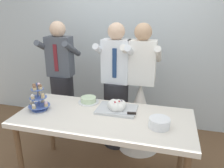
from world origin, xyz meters
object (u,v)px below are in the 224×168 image
cupcake_stand (38,99)px  round_cake (88,100)px  dessert_table (104,122)px  person_groom (116,94)px  plate_stack (159,123)px  person_bride (140,108)px  person_guest (62,87)px  main_cake_tray (117,106)px

cupcake_stand → round_cake: 0.55m
dessert_table → cupcake_stand: size_ratio=5.90×
cupcake_stand → person_groom: bearing=45.8°
plate_stack → person_bride: size_ratio=0.12×
plate_stack → person_bride: (-0.28, 0.77, -0.24)m
round_cake → person_guest: size_ratio=0.14×
person_groom → person_guest: (-0.81, 0.08, 0.00)m
person_groom → person_guest: size_ratio=1.00×
main_cake_tray → person_guest: 1.12m
person_bride → main_cake_tray: bearing=-108.6°
plate_stack → person_groom: bearing=128.6°
cupcake_stand → person_guest: person_guest is taller
cupcake_stand → main_cake_tray: 0.84m
plate_stack → person_guest: person_guest is taller
cupcake_stand → person_bride: 1.27m
cupcake_stand → round_cake: size_ratio=1.27×
cupcake_stand → person_groom: 0.99m
round_cake → plate_stack: bearing=-23.4°
dessert_table → round_cake: 0.40m
dessert_table → plate_stack: size_ratio=8.95×
cupcake_stand → person_guest: 0.81m
dessert_table → round_cake: bearing=133.8°
cupcake_stand → plate_stack: size_ratio=1.52×
main_cake_tray → cupcake_stand: bearing=-166.7°
main_cake_tray → dessert_table: bearing=-121.9°
plate_stack → person_guest: (-1.41, 0.83, -0.07)m
dessert_table → main_cake_tray: 0.23m
main_cake_tray → plate_stack: size_ratio=2.16×
dessert_table → person_guest: (-0.85, 0.75, 0.05)m
dessert_table → person_bride: bearing=68.0°
dessert_table → round_cake: size_ratio=7.50×
person_groom → round_cake: bearing=-120.9°
person_bride → person_guest: same height
main_cake_tray → plate_stack: bearing=-27.5°
person_guest → person_groom: bearing=-5.5°
person_bride → round_cake: bearing=-142.9°
round_cake → person_bride: person_bride is taller
main_cake_tray → person_bride: person_bride is taller
round_cake → main_cake_tray: bearing=-17.8°
plate_stack → round_cake: bearing=156.6°
main_cake_tray → round_cake: bearing=162.2°
cupcake_stand → person_guest: bearing=99.5°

